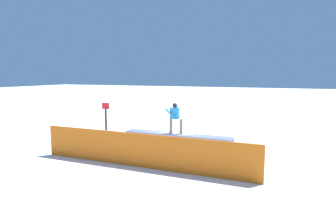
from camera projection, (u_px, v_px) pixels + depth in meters
ground_plane at (177, 146)px, 13.79m from camera, size 120.00×120.00×0.00m
grind_box at (177, 140)px, 13.76m from camera, size 5.12×0.71×0.56m
snowboarder at (175, 117)px, 13.65m from camera, size 1.61×0.46×1.42m
safety_fence at (141, 151)px, 10.53m from camera, size 8.33×0.16×1.21m
trail_marker at (106, 120)px, 14.90m from camera, size 0.40×0.10×1.86m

